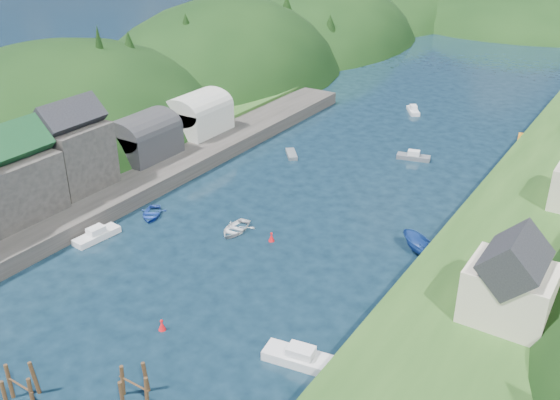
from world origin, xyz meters
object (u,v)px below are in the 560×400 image
Objects in this scene: piling_cluster_far at (135,389)px; channel_buoy_near at (162,325)px; channel_buoy_far at (271,237)px; piling_cluster_near at (21,391)px.

channel_buoy_near is (-4.27, 7.64, -0.66)m from piling_cluster_far.
piling_cluster_near is at bearing -94.11° from channel_buoy_far.
piling_cluster_near is 3.34× the size of channel_buoy_far.
channel_buoy_near is at bearing 119.21° from piling_cluster_far.
channel_buoy_far is (-0.56, 18.67, 0.00)m from channel_buoy_near.
channel_buoy_near is 18.68m from channel_buoy_far.
piling_cluster_near reaches higher than piling_cluster_far.
piling_cluster_far reaches higher than channel_buoy_far.
piling_cluster_near is 12.89m from channel_buoy_near.
channel_buoy_far is at bearing 100.41° from piling_cluster_far.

